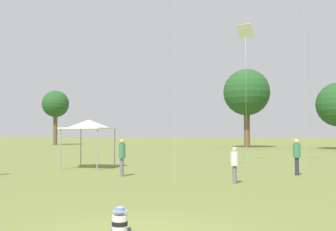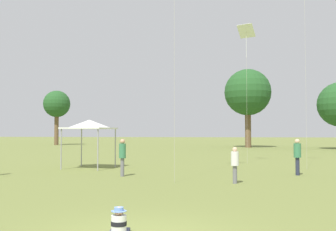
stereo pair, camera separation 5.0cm
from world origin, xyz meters
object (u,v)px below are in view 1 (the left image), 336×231
at_px(seated_toddler, 120,224).
at_px(person_standing_1, 235,162).
at_px(person_standing_4, 122,154).
at_px(person_standing_2, 297,153).
at_px(kite_1, 245,34).
at_px(canopy_tent, 89,125).
at_px(distant_tree_1, 247,93).
at_px(distant_tree_0, 56,105).

height_order(seated_toddler, person_standing_1, person_standing_1).
xyz_separation_m(seated_toddler, person_standing_4, (-2.66, 10.74, 0.86)).
height_order(person_standing_2, kite_1, kite_1).
xyz_separation_m(canopy_tent, distant_tree_1, (11.65, 32.74, 5.02)).
distance_m(person_standing_1, distant_tree_0, 53.14).
bearing_deg(seated_toddler, person_standing_2, 58.26).
bearing_deg(person_standing_1, person_standing_4, -96.13).
relative_size(distant_tree_0, distant_tree_1, 0.83).
bearing_deg(person_standing_4, kite_1, -17.16).
relative_size(kite_1, distant_tree_0, 1.07).
xyz_separation_m(person_standing_2, distant_tree_1, (-0.04, 34.99, 6.54)).
bearing_deg(person_standing_2, kite_1, -142.26).
bearing_deg(seated_toddler, distant_tree_1, 76.90).
relative_size(person_standing_1, distant_tree_1, 0.14).
bearing_deg(person_standing_4, person_standing_1, -90.14).
bearing_deg(person_standing_2, distant_tree_0, -121.40).
height_order(person_standing_1, person_standing_2, person_standing_2).
xyz_separation_m(seated_toddler, canopy_tent, (-5.70, 14.64, 2.37)).
height_order(person_standing_1, distant_tree_1, distant_tree_1).
height_order(distant_tree_0, distant_tree_1, distant_tree_1).
distance_m(seated_toddler, kite_1, 21.80).
bearing_deg(distant_tree_0, person_standing_1, -58.56).
bearing_deg(person_standing_2, canopy_tent, -78.92).
bearing_deg(person_standing_2, distant_tree_1, -157.95).
relative_size(person_standing_2, distant_tree_1, 0.17).
xyz_separation_m(seated_toddler, person_standing_2, (5.99, 12.39, 0.85)).
bearing_deg(distant_tree_0, kite_1, -50.01).
distance_m(seated_toddler, person_standing_4, 11.10).
xyz_separation_m(seated_toddler, kite_1, (3.97, 19.55, 8.79)).
bearing_deg(person_standing_4, person_standing_2, -59.41).
distance_m(kite_1, distant_tree_0, 44.84).
height_order(kite_1, distant_tree_0, kite_1).
bearing_deg(canopy_tent, person_standing_1, -34.77).
bearing_deg(distant_tree_0, canopy_tent, -64.02).
xyz_separation_m(person_standing_4, kite_1, (6.63, 8.80, 7.93)).
relative_size(seated_toddler, distant_tree_0, 0.07).
bearing_deg(person_standing_1, seated_toddler, -3.52).
xyz_separation_m(person_standing_2, canopy_tent, (-11.69, 2.25, 1.52)).
relative_size(person_standing_4, distant_tree_0, 0.20).
xyz_separation_m(seated_toddler, distant_tree_1, (5.96, 47.38, 7.39)).
xyz_separation_m(seated_toddler, distant_tree_0, (-24.81, 53.86, 6.45)).
height_order(kite_1, distant_tree_1, distant_tree_1).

